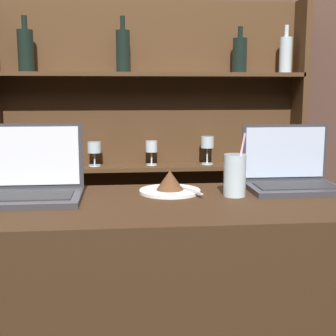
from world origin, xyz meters
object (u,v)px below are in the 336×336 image
cake_plate (170,185)px  water_glass (235,175)px  laptop_far (291,175)px  laptop_near (27,183)px

cake_plate → water_glass: size_ratio=1.00×
laptop_far → cake_plate: 0.43m
laptop_far → cake_plate: bearing=-176.7°
laptop_far → laptop_near: bearing=-176.0°
water_glass → laptop_near: bearing=177.1°
laptop_near → cake_plate: size_ratio=1.68×
laptop_far → water_glass: laptop_far is taller
laptop_near → cake_plate: laptop_near is taller
laptop_far → water_glass: (-0.22, -0.10, 0.02)m
laptop_near → water_glass: size_ratio=1.67×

